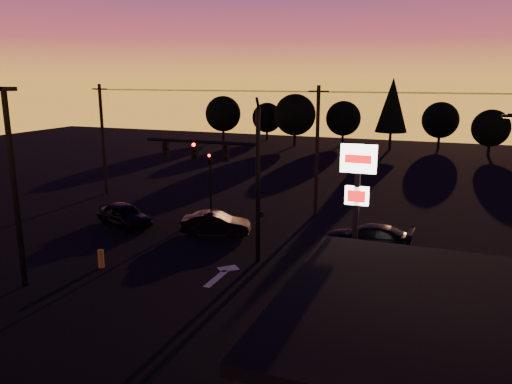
% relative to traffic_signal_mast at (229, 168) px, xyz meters
% --- Properties ---
extents(ground, '(120.00, 120.00, 0.00)m').
position_rel_traffic_signal_mast_xyz_m(ground, '(0.10, -3.99, -4.94)').
color(ground, black).
rests_on(ground, ground).
extents(lane_arrow, '(1.20, 3.10, 0.01)m').
position_rel_traffic_signal_mast_xyz_m(lane_arrow, '(0.60, -2.33, -4.93)').
color(lane_arrow, beige).
rests_on(lane_arrow, ground).
extents(traffic_signal_mast, '(6.79, 0.52, 8.58)m').
position_rel_traffic_signal_mast_xyz_m(traffic_signal_mast, '(0.00, 0.00, 0.00)').
color(traffic_signal_mast, black).
rests_on(traffic_signal_mast, ground).
extents(secondary_signal, '(0.30, 0.31, 4.35)m').
position_rel_traffic_signal_mast_xyz_m(secondary_signal, '(-4.90, 7.49, -2.07)').
color(secondary_signal, black).
rests_on(secondary_signal, ground).
extents(parking_lot_light, '(1.25, 0.30, 9.14)m').
position_rel_traffic_signal_mast_xyz_m(parking_lot_light, '(-7.40, -6.99, 0.33)').
color(parking_lot_light, black).
rests_on(parking_lot_light, ground).
extents(pylon_sign, '(1.50, 0.28, 6.80)m').
position_rel_traffic_signal_mast_xyz_m(pylon_sign, '(7.10, -2.49, -0.02)').
color(pylon_sign, black).
rests_on(pylon_sign, ground).
extents(utility_pole_0, '(1.40, 0.26, 9.00)m').
position_rel_traffic_signal_mast_xyz_m(utility_pole_0, '(-15.90, 10.01, -0.34)').
color(utility_pole_0, black).
rests_on(utility_pole_0, ground).
extents(utility_pole_1, '(1.40, 0.26, 9.00)m').
position_rel_traffic_signal_mast_xyz_m(utility_pole_1, '(2.10, 10.01, -0.34)').
color(utility_pole_1, black).
rests_on(utility_pole_1, ground).
extents(power_wires, '(36.00, 1.22, 0.07)m').
position_rel_traffic_signal_mast_xyz_m(power_wires, '(2.10, 10.01, 3.63)').
color(power_wires, black).
rests_on(power_wires, ground).
extents(bollard, '(0.31, 0.31, 0.93)m').
position_rel_traffic_signal_mast_xyz_m(bollard, '(-5.56, -3.79, -4.47)').
color(bollard, gold).
rests_on(bollard, ground).
extents(tree_0, '(5.36, 5.36, 6.74)m').
position_rel_traffic_signal_mast_xyz_m(tree_0, '(-21.90, 46.01, -0.88)').
color(tree_0, black).
rests_on(tree_0, ground).
extents(tree_1, '(4.54, 4.54, 5.71)m').
position_rel_traffic_signal_mast_xyz_m(tree_1, '(-15.90, 49.01, -1.50)').
color(tree_1, black).
rests_on(tree_1, ground).
extents(tree_2, '(5.77, 5.78, 7.26)m').
position_rel_traffic_signal_mast_xyz_m(tree_2, '(-9.90, 44.01, -0.57)').
color(tree_2, black).
rests_on(tree_2, ground).
extents(tree_3, '(4.95, 4.95, 6.22)m').
position_rel_traffic_signal_mast_xyz_m(tree_3, '(-3.90, 48.01, -1.19)').
color(tree_3, black).
rests_on(tree_3, ground).
extents(tree_4, '(4.18, 4.18, 9.50)m').
position_rel_traffic_signal_mast_xyz_m(tree_4, '(3.10, 45.01, 0.99)').
color(tree_4, black).
rests_on(tree_4, ground).
extents(tree_5, '(4.95, 4.95, 6.22)m').
position_rel_traffic_signal_mast_xyz_m(tree_5, '(9.10, 50.01, -1.19)').
color(tree_5, black).
rests_on(tree_5, ground).
extents(tree_6, '(4.54, 4.54, 5.71)m').
position_rel_traffic_signal_mast_xyz_m(tree_6, '(15.10, 44.01, -1.50)').
color(tree_6, black).
rests_on(tree_6, ground).
extents(car_left, '(4.73, 3.20, 1.50)m').
position_rel_traffic_signal_mast_xyz_m(car_left, '(-8.92, 2.85, -4.19)').
color(car_left, black).
rests_on(car_left, ground).
extents(car_mid, '(4.48, 2.56, 1.40)m').
position_rel_traffic_signal_mast_xyz_m(car_mid, '(-2.48, 3.32, -4.24)').
color(car_mid, black).
rests_on(car_mid, ground).
extents(car_right, '(5.04, 2.18, 1.44)m').
position_rel_traffic_signal_mast_xyz_m(car_right, '(6.72, 3.96, -4.21)').
color(car_right, black).
rests_on(car_right, ground).
extents(suv_parked, '(2.28, 4.51, 1.22)m').
position_rel_traffic_signal_mast_xyz_m(suv_parked, '(11.10, -7.60, -4.33)').
color(suv_parked, black).
rests_on(suv_parked, ground).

